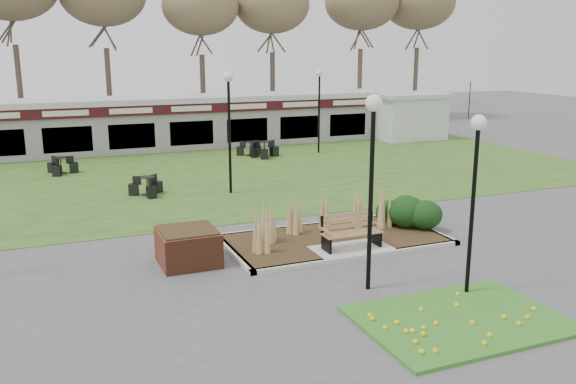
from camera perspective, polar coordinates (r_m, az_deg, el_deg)
name	(u,v)px	position (r m, az deg, el deg)	size (l,w,h in m)	color
ground	(354,254)	(17.00, 6.19, -5.78)	(100.00, 100.00, 0.00)	#515154
lawn	(227,173)	(27.75, -5.72, 1.79)	(34.00, 16.00, 0.02)	#30591C
flower_bed	(460,318)	(13.43, 15.80, -11.29)	(4.20, 3.00, 0.16)	#2A6E1F
planting_bed	(370,224)	(18.61, 7.69, -2.94)	(6.75, 3.40, 1.27)	#362715
park_bench	(350,231)	(17.03, 5.84, -3.66)	(1.70, 0.66, 0.93)	olive
brick_planter	(188,246)	(16.25, -9.33, -5.04)	(1.50, 1.50, 0.95)	brown
food_pavilion	(185,121)	(35.13, -9.58, 6.53)	(24.60, 3.40, 2.90)	#969698
service_hut	(408,115)	(38.70, 11.13, 7.05)	(4.40, 3.40, 2.83)	silver
tree_backdrop	(153,4)	(42.86, -12.51, 16.83)	(47.24, 5.24, 10.36)	#47382B
lamp_post_near_left	(372,150)	(13.79, 7.90, 3.91)	(0.38, 0.38, 4.56)	black
lamp_post_near_right	(476,166)	(13.99, 17.14, 2.36)	(0.34, 0.34, 4.16)	black
lamp_post_mid_right	(229,105)	(23.37, -5.56, 8.07)	(0.39, 0.39, 4.69)	black
lamp_post_far_right	(319,93)	(32.62, 2.95, 9.27)	(0.37, 0.37, 4.43)	black
bistro_set_a	(61,168)	(29.21, -20.45, 2.10)	(1.32, 1.40, 0.75)	black
bistro_set_b	(147,189)	(23.99, -13.03, 0.28)	(1.36, 1.25, 0.73)	black
bistro_set_c	(264,152)	(31.58, -2.23, 3.78)	(1.46, 1.51, 0.82)	black
bistro_set_d	(250,151)	(32.05, -3.56, 3.86)	(1.39, 1.20, 0.74)	black
patio_umbrella	(468,116)	(38.03, 16.52, 6.84)	(2.46, 2.49, 2.49)	black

